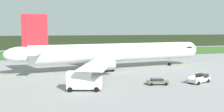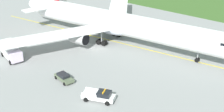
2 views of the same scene
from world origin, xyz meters
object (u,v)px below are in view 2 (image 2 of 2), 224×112
(staff_car, at_px, (64,77))
(apron_cone, at_px, (108,90))
(airliner, at_px, (119,24))
(catering_truck, at_px, (11,51))
(ops_pickup_truck, at_px, (100,96))

(staff_car, distance_m, apron_cone, 8.84)
(airliner, relative_size, staff_car, 12.62)
(catering_truck, xyz_separation_m, apron_cone, (23.75, 2.30, -1.49))
(ops_pickup_truck, xyz_separation_m, catering_truck, (-24.39, 0.47, 0.93))
(apron_cone, bearing_deg, catering_truck, -174.46)
(airliner, distance_m, apron_cone, 22.38)
(ops_pickup_truck, relative_size, staff_car, 1.27)
(ops_pickup_truck, distance_m, apron_cone, 2.90)
(staff_car, bearing_deg, airliner, 99.22)
(ops_pickup_truck, bearing_deg, apron_cone, 102.84)
(airliner, height_order, apron_cone, airliner)
(staff_car, height_order, apron_cone, staff_car)
(airliner, xyz_separation_m, apron_cone, (11.93, -18.45, -4.27))
(catering_truck, bearing_deg, airliner, 60.33)
(apron_cone, bearing_deg, airliner, 122.89)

